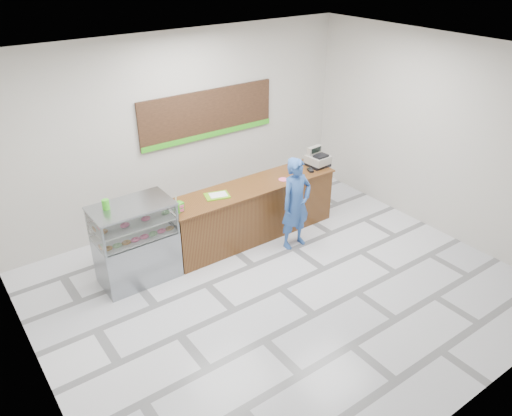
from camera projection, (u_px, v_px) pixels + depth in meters
floor at (281, 288)px, 7.80m from camera, size 7.00×7.00×0.00m
back_wall at (182, 129)px, 9.11m from camera, size 7.00×0.00×7.00m
ceiling at (288, 61)px, 6.14m from camera, size 7.00×7.00×0.00m
sales_counter at (252, 211)px, 8.95m from camera, size 3.26×0.76×1.03m
display_case at (136, 242)px, 7.73m from camera, size 1.22×0.72×1.33m
menu_board at (208, 115)px, 9.28m from camera, size 2.80×0.06×0.90m
cash_register at (317, 159)px, 9.40m from camera, size 0.40×0.42×0.35m
card_terminal at (310, 170)px, 9.21m from camera, size 0.13×0.18×0.04m
serving_tray at (217, 196)px, 8.33m from camera, size 0.47×0.39×0.02m
napkin_box at (176, 207)px, 7.88m from camera, size 0.16×0.16×0.12m
straw_cup at (176, 205)px, 7.91m from camera, size 0.08×0.08×0.12m
promo_box at (178, 207)px, 7.83m from camera, size 0.20×0.16×0.15m
donut_decal at (283, 179)px, 8.91m from camera, size 0.17×0.17×0.00m
green_cup_left at (105, 205)px, 7.28m from camera, size 0.09×0.09×0.15m
green_cup_right at (106, 204)px, 7.27m from camera, size 0.10×0.10×0.15m
customer at (296, 203)px, 8.54m from camera, size 0.61×0.41×1.65m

